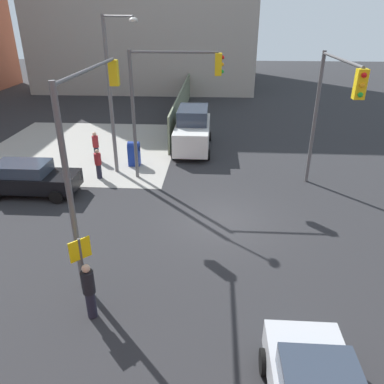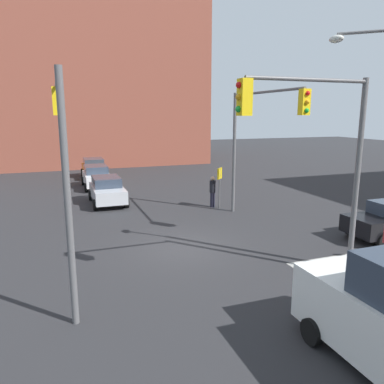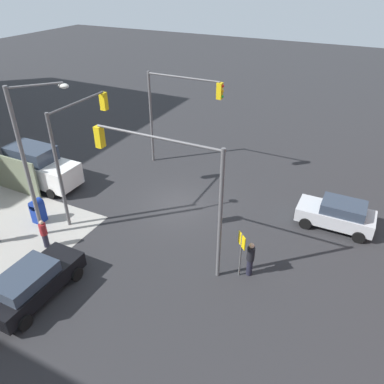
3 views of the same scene
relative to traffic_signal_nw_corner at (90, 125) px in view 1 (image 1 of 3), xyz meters
name	(u,v)px [view 1 (image 1 of 3)]	position (x,y,z in m)	size (l,w,h in m)	color
ground_plane	(221,221)	(2.05, -4.50, -4.68)	(120.00, 120.00, 0.00)	#28282B
sidewalk_corner	(83,148)	(11.05, 4.50, -4.68)	(12.00, 12.00, 0.01)	#9E9B93
construction_fence	(183,100)	(20.69, -1.30, -3.48)	(21.29, 0.12, 2.40)	slate
traffic_signal_nw_corner	(90,125)	(0.00, 0.00, 0.00)	(6.33, 0.36, 6.50)	#59595B
traffic_signal_se_corner	(330,101)	(4.47, -9.00, -0.05)	(5.46, 0.36, 6.50)	#59595B
traffic_signal_ne_corner	(166,91)	(6.55, -1.70, -0.11)	(0.36, 4.56, 6.50)	#59595B
street_lamp_corner	(113,87)	(7.00, 1.03, 0.02)	(1.99, 2.06, 8.00)	slate
warning_sign_two_way	(82,261)	(-3.35, -0.44, -3.04)	(0.48, 0.48, 2.40)	#4C4C4C
mailbox_blue	(134,153)	(8.25, 0.50, -3.92)	(0.56, 0.64, 1.43)	navy
sedan_black	(29,178)	(4.13, 4.75, -3.84)	(2.02, 4.45, 1.62)	black
van_white_delivery	(193,130)	(11.38, -2.70, -3.40)	(5.40, 2.32, 2.62)	white
pedestrian_crossing	(96,146)	(8.85, 2.90, -3.76)	(0.36, 0.36, 1.77)	maroon
pedestrian_waiting	(98,164)	(6.25, 2.00, -3.84)	(0.36, 0.36, 1.62)	maroon
pedestrian_walking_north	(89,290)	(-3.75, -0.70, -3.72)	(0.36, 0.36, 1.83)	black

